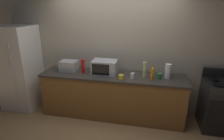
% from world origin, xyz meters
% --- Properties ---
extents(ground_plane, '(8.00, 8.00, 0.00)m').
position_xyz_m(ground_plane, '(0.00, 0.00, 0.00)').
color(ground_plane, '#A87F51').
extents(back_wall, '(6.40, 0.10, 2.70)m').
position_xyz_m(back_wall, '(0.00, 0.81, 1.35)').
color(back_wall, '#B2A893').
rests_on(back_wall, ground_plane).
extents(counter_run, '(2.84, 0.64, 0.90)m').
position_xyz_m(counter_run, '(0.00, 0.40, 0.45)').
color(counter_run, brown).
rests_on(counter_run, ground_plane).
extents(refrigerator, '(0.72, 0.73, 1.80)m').
position_xyz_m(refrigerator, '(-2.05, 0.40, 0.90)').
color(refrigerator, white).
rests_on(refrigerator, ground_plane).
extents(stove_range, '(0.60, 0.61, 1.08)m').
position_xyz_m(stove_range, '(2.00, 0.40, 0.46)').
color(stove_range, black).
rests_on(stove_range, ground_plane).
extents(microwave, '(0.48, 0.35, 0.27)m').
position_xyz_m(microwave, '(-0.16, 0.45, 1.04)').
color(microwave, '#B7BABF').
rests_on(microwave, counter_run).
extents(toaster_oven, '(0.34, 0.26, 0.21)m').
position_xyz_m(toaster_oven, '(-0.92, 0.46, 1.01)').
color(toaster_oven, '#B7BABF').
rests_on(toaster_oven, counter_run).
extents(paper_towel_roll, '(0.12, 0.12, 0.27)m').
position_xyz_m(paper_towel_roll, '(1.05, 0.45, 1.04)').
color(paper_towel_roll, white).
rests_on(paper_towel_roll, counter_run).
extents(bottle_dish_soap, '(0.06, 0.06, 0.22)m').
position_xyz_m(bottle_dish_soap, '(0.76, 0.32, 1.01)').
color(bottle_dish_soap, orange).
rests_on(bottle_dish_soap, counter_run).
extents(bottle_hot_sauce, '(0.07, 0.07, 0.28)m').
position_xyz_m(bottle_hot_sauce, '(-0.59, 0.40, 1.04)').
color(bottle_hot_sauce, red).
rests_on(bottle_hot_sauce, counter_run).
extents(bottle_vinegar, '(0.07, 0.07, 0.29)m').
position_xyz_m(bottle_vinegar, '(0.62, 0.43, 1.04)').
color(bottle_vinegar, beige).
rests_on(bottle_vinegar, counter_run).
extents(mug_yellow, '(0.09, 0.09, 0.09)m').
position_xyz_m(mug_yellow, '(0.21, 0.19, 0.95)').
color(mug_yellow, yellow).
rests_on(mug_yellow, counter_run).
extents(mug_white, '(0.08, 0.08, 0.11)m').
position_xyz_m(mug_white, '(0.41, 0.29, 0.95)').
color(mug_white, white).
rests_on(mug_white, counter_run).
extents(mug_green, '(0.09, 0.09, 0.10)m').
position_xyz_m(mug_green, '(0.89, 0.39, 0.95)').
color(mug_green, '#2D8C47').
rests_on(mug_green, counter_run).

